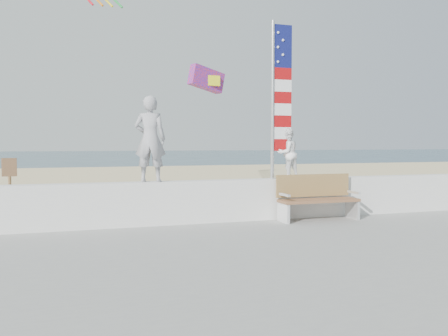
{
  "coord_description": "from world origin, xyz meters",
  "views": [
    {
      "loc": [
        -2.9,
        -7.73,
        1.88
      ],
      "look_at": [
        0.2,
        1.8,
        1.35
      ],
      "focal_mm": 38.0,
      "sensor_mm": 36.0,
      "label": 1
    }
  ],
  "objects_px": {
    "flag": "(278,93)",
    "adult": "(150,139)",
    "bench": "(317,197)",
    "child": "(287,153)"
  },
  "relations": [
    {
      "from": "child",
      "to": "flag",
      "type": "xyz_separation_m",
      "value": [
        -0.25,
        -0.0,
        1.35
      ]
    },
    {
      "from": "adult",
      "to": "flag",
      "type": "xyz_separation_m",
      "value": [
        2.86,
        -0.0,
        1.03
      ]
    },
    {
      "from": "adult",
      "to": "bench",
      "type": "distance_m",
      "value": 3.85
    },
    {
      "from": "flag",
      "to": "bench",
      "type": "bearing_deg",
      "value": -31.18
    },
    {
      "from": "child",
      "to": "bench",
      "type": "height_order",
      "value": "child"
    },
    {
      "from": "adult",
      "to": "child",
      "type": "distance_m",
      "value": 3.12
    },
    {
      "from": "child",
      "to": "flag",
      "type": "bearing_deg",
      "value": -15.82
    },
    {
      "from": "child",
      "to": "bench",
      "type": "relative_size",
      "value": 0.63
    },
    {
      "from": "flag",
      "to": "adult",
      "type": "bearing_deg",
      "value": 179.99
    },
    {
      "from": "child",
      "to": "adult",
      "type": "bearing_deg",
      "value": -15.89
    }
  ]
}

